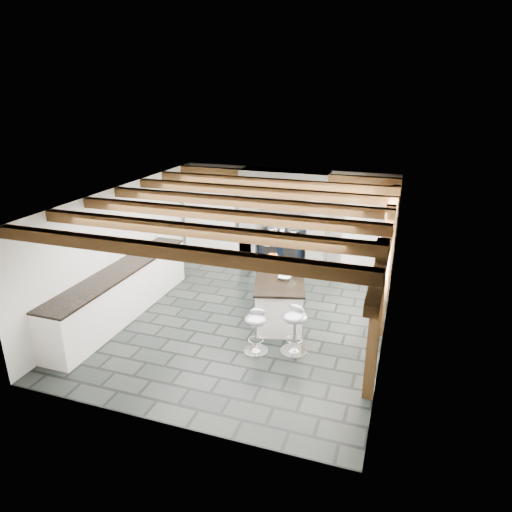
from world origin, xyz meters
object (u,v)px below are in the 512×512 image
(range_cooker, at_px, (283,249))
(bar_stool_near, at_px, (295,324))
(kitchen_island, at_px, (279,297))
(bar_stool_far, at_px, (256,326))

(range_cooker, xyz_separation_m, bar_stool_near, (1.17, -3.51, 0.04))
(kitchen_island, height_order, bar_stool_near, kitchen_island)
(kitchen_island, bearing_deg, bar_stool_near, -77.25)
(range_cooker, bearing_deg, kitchen_island, -75.98)
(range_cooker, xyz_separation_m, kitchen_island, (0.61, -2.45, -0.04))
(kitchen_island, bearing_deg, range_cooker, 88.94)
(bar_stool_far, bearing_deg, range_cooker, 87.37)
(kitchen_island, xyz_separation_m, bar_stool_near, (0.56, -1.06, 0.09))
(range_cooker, xyz_separation_m, bar_stool_far, (0.58, -3.69, -0.00))
(bar_stool_far, bearing_deg, bar_stool_near, 5.58)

